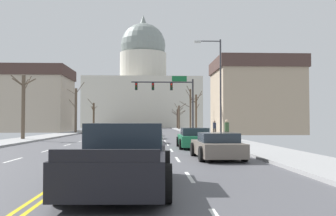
{
  "coord_description": "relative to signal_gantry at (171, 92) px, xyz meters",
  "views": [
    {
      "loc": [
        2.38,
        -30.19,
        1.65
      ],
      "look_at": [
        5.17,
        34.83,
        3.93
      ],
      "focal_mm": 40.69,
      "sensor_mm": 36.0,
      "label": 1
    }
  ],
  "objects": [
    {
      "name": "flank_building_00",
      "position": [
        -21.6,
        12.77,
        -0.27
      ],
      "size": [
        12.28,
        10.3,
        10.14
      ],
      "color": "#B2A38E",
      "rests_on": "ground"
    },
    {
      "name": "ground",
      "position": [
        -4.85,
        -17.8,
        -5.37
      ],
      "size": [
        20.0,
        180.0,
        0.2
      ],
      "color": "#4F4F54"
    },
    {
      "name": "bare_tree_03",
      "position": [
        -13.07,
        21.92,
        -2.67
      ],
      "size": [
        1.75,
        2.51,
        5.62
      ],
      "color": "#4C3D2D",
      "rests_on": "ground"
    },
    {
      "name": "pedestrian_01",
      "position": [
        3.18,
        -19.56,
        -4.35
      ],
      "size": [
        0.35,
        0.34,
        1.64
      ],
      "color": "#4C4238",
      "rests_on": "ground"
    },
    {
      "name": "sedan_oncoming_00",
      "position": [
        -9.96,
        4.74,
        -4.81
      ],
      "size": [
        1.96,
        4.55,
        1.23
      ],
      "color": "navy",
      "rests_on": "ground"
    },
    {
      "name": "sedan_near_00",
      "position": [
        -2.81,
        -4.0,
        -4.84
      ],
      "size": [
        2.11,
        4.3,
        1.17
      ],
      "color": "#9EA3A8",
      "rests_on": "ground"
    },
    {
      "name": "bare_tree_01",
      "position": [
        -12.92,
        4.84,
        -2.11
      ],
      "size": [
        2.47,
        1.11,
        6.95
      ],
      "color": "brown",
      "rests_on": "ground"
    },
    {
      "name": "street_lamp_right",
      "position": [
        3.07,
        -16.14,
        -0.28
      ],
      "size": [
        2.3,
        0.24,
        8.46
      ],
      "color": "#333338",
      "rests_on": "ground"
    },
    {
      "name": "flank_building_01",
      "position": [
        11.21,
        1.6,
        -0.43
      ],
      "size": [
        10.82,
        10.17,
        9.81
      ],
      "color": "tan",
      "rests_on": "ground"
    },
    {
      "name": "pickup_truck_near_05",
      "position": [
        -3.18,
        -38.4,
        -4.68
      ],
      "size": [
        2.53,
        5.72,
        1.6
      ],
      "color": "black",
      "rests_on": "ground"
    },
    {
      "name": "bare_tree_00",
      "position": [
        3.03,
        27.92,
        -2.72
      ],
      "size": [
        2.28,
        2.22,
        5.16
      ],
      "color": "brown",
      "rests_on": "ground"
    },
    {
      "name": "sedan_oncoming_01",
      "position": [
        -10.06,
        15.64,
        -4.84
      ],
      "size": [
        2.15,
        4.38,
        1.14
      ],
      "color": "black",
      "rests_on": "ground"
    },
    {
      "name": "bare_tree_06",
      "position": [
        3.17,
        35.56,
        -2.98
      ],
      "size": [
        1.99,
        3.01,
        4.91
      ],
      "color": "#423328",
      "rests_on": "ground"
    },
    {
      "name": "sedan_near_02",
      "position": [
        -3.11,
        -18.5,
        -4.77
      ],
      "size": [
        2.15,
        4.65,
        1.33
      ],
      "color": "silver",
      "rests_on": "ground"
    },
    {
      "name": "bare_tree_02",
      "position": [
        3.5,
        10.57,
        -1.82
      ],
      "size": [
        2.49,
        2.05,
        6.94
      ],
      "color": "#4C3D2D",
      "rests_on": "ground"
    },
    {
      "name": "pedestrian_00",
      "position": [
        3.88,
        -9.74,
        -4.37
      ],
      "size": [
        0.35,
        0.34,
        1.6
      ],
      "color": "#4C4238",
      "rests_on": "ground"
    },
    {
      "name": "capitol_building",
      "position": [
        -4.85,
        56.94,
        4.93
      ],
      "size": [
        30.47,
        20.52,
        31.18
      ],
      "color": "beige",
      "rests_on": "ground"
    },
    {
      "name": "sedan_near_01",
      "position": [
        -2.85,
        -11.14,
        -4.83
      ],
      "size": [
        2.01,
        4.48,
        1.19
      ],
      "color": "#6B6056",
      "rests_on": "ground"
    },
    {
      "name": "bare_tree_04",
      "position": [
        3.75,
        5.06,
        -2.41
      ],
      "size": [
        1.77,
        1.81,
        5.73
      ],
      "color": "#4C3D2D",
      "rests_on": "ground"
    },
    {
      "name": "bare_tree_05",
      "position": [
        -13.56,
        -14.69,
        -2.28
      ],
      "size": [
        1.91,
        2.18,
        5.58
      ],
      "color": "brown",
      "rests_on": "ground"
    },
    {
      "name": "sedan_near_03",
      "position": [
        0.14,
        -24.52,
        -4.8
      ],
      "size": [
        2.03,
        4.52,
        1.25
      ],
      "color": "#1E7247",
      "rests_on": "ground"
    },
    {
      "name": "signal_gantry",
      "position": [
        0.0,
        0.0,
        0.0
      ],
      "size": [
        7.91,
        0.41,
        7.27
      ],
      "color": "#28282D",
      "rests_on": "ground"
    },
    {
      "name": "sedan_near_04",
      "position": [
        0.42,
        -31.24,
        -4.85
      ],
      "size": [
        2.05,
        4.33,
        1.15
      ],
      "color": "#6B6056",
      "rests_on": "ground"
    }
  ]
}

